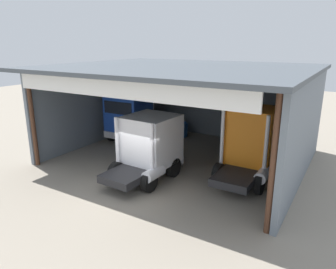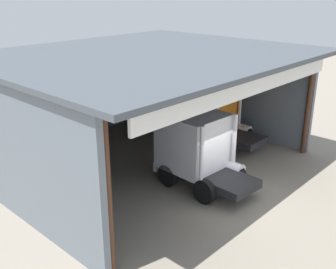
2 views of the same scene
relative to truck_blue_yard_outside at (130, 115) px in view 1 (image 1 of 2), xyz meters
The scene contains 7 objects.
ground_plane 8.31m from the truck_blue_yard_outside, 54.31° to the right, with size 80.00×80.00×0.00m, color gray.
workshop_shed 5.13m from the truck_blue_yard_outside, ahead, with size 14.03×12.04×5.48m.
truck_blue_yard_outside is the anchor object (origin of this frame).
truck_white_center_bay 6.51m from the truck_blue_yard_outside, 44.00° to the right, with size 2.59×4.48×3.26m.
truck_orange_center_right_bay 9.30m from the truck_blue_yard_outside, 12.62° to the right, with size 2.52×4.56×3.63m.
oil_drum 4.48m from the truck_blue_yard_outside, 59.47° to the left, with size 0.58×0.58×0.85m, color #194CB2.
tool_cart 3.90m from the truck_blue_yard_outside, 46.89° to the left, with size 0.90×0.60×1.00m, color #1E59A5.
Camera 1 is at (8.59, -10.39, 6.68)m, focal length 33.71 mm.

